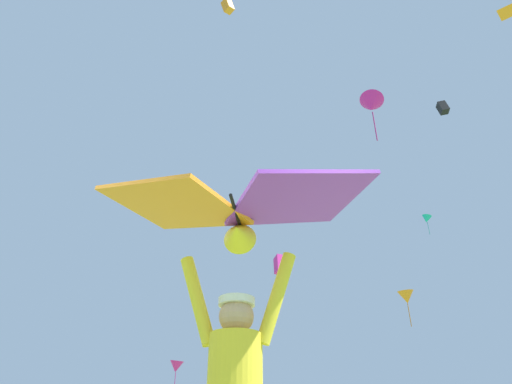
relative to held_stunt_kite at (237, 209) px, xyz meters
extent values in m
cylinder|color=yellow|center=(0.00, 0.09, -1.14)|extent=(0.35, 0.35, 0.56)
sphere|color=tan|center=(0.00, 0.09, -0.75)|extent=(0.23, 0.23, 0.23)
cylinder|color=white|center=(0.00, 0.09, -0.65)|extent=(0.25, 0.25, 0.05)
cylinder|color=yellow|center=(0.26, 0.09, -0.63)|extent=(0.28, 0.10, 0.62)
cylinder|color=yellow|center=(-0.27, 0.08, -0.63)|extent=(0.28, 0.10, 0.62)
cylinder|color=black|center=(0.00, 0.09, -0.05)|extent=(0.04, 0.76, 0.02)
cube|color=purple|center=(0.45, -0.02, 0.04)|extent=(1.13, 1.07, 0.22)
cube|color=orange|center=(-0.45, -0.04, 0.04)|extent=(1.12, 1.05, 0.22)
cone|color=yellow|center=(0.00, 0.09, -0.15)|extent=(0.24, 0.21, 0.24)
cone|color=#DB2393|center=(-8.66, 27.83, 4.00)|extent=(1.28, 1.28, 0.92)
cylinder|color=#991867|center=(-8.66, 27.83, 3.00)|extent=(0.04, 0.04, 1.31)
cone|color=#DB2393|center=(4.17, 16.22, 14.73)|extent=(1.59, 1.71, 1.50)
cylinder|color=#991867|center=(4.17, 16.22, 13.32)|extent=(0.06, 0.06, 1.84)
cone|color=#19B2AD|center=(10.79, 34.73, 17.05)|extent=(1.11, 1.04, 0.88)
cylinder|color=#117C79|center=(10.79, 34.73, 16.15)|extent=(0.04, 0.04, 1.18)
pyramid|color=orange|center=(8.82, 10.21, 13.77)|extent=(0.83, 0.83, 0.15)
cone|color=orange|center=(5.46, 22.13, 6.23)|extent=(0.96, 1.01, 0.87)
cylinder|color=#A75C15|center=(5.46, 22.13, 5.27)|extent=(0.04, 0.04, 1.24)
cube|color=#DB2393|center=(-1.45, 24.97, 9.55)|extent=(0.97, 1.07, 1.22)
cube|color=black|center=(9.55, 21.22, 18.25)|extent=(0.67, 0.61, 0.94)
cube|color=orange|center=(-3.02, 12.85, 19.46)|extent=(0.78, 0.69, 0.85)
camera|label=1|loc=(0.51, -2.87, -1.59)|focal=32.44mm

